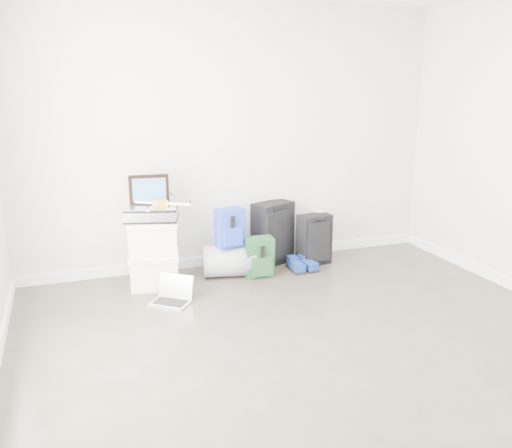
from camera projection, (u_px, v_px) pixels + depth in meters
name	position (u px, v px, depth m)	size (l,w,h in m)	color
ground	(346.00, 374.00, 3.69)	(5.00, 5.00, 0.00)	#372E28
room_envelope	(357.00, 118.00, 3.26)	(4.52, 5.02, 2.71)	silver
boxes_stack	(154.00, 253.00, 5.18)	(0.53, 0.46, 0.66)	silver
briefcase	(152.00, 213.00, 5.07)	(0.47, 0.35, 0.14)	#B2B2B7
painting	(149.00, 189.00, 5.11)	(0.37, 0.06, 0.28)	black
drone	(160.00, 203.00, 5.06)	(0.53, 0.53, 0.05)	gold
duffel_bag	(230.00, 261.00, 5.49)	(0.32, 0.32, 0.52)	gray
blue_backpack	(230.00, 228.00, 5.38)	(0.30, 0.25, 0.39)	#1B26B1
large_suitcase	(273.00, 233.00, 5.85)	(0.50, 0.42, 0.67)	black
green_backpack	(259.00, 258.00, 5.48)	(0.30, 0.22, 0.41)	#143819
carry_on	(314.00, 239.00, 5.83)	(0.37, 0.27, 0.54)	black
shoes	(302.00, 265.00, 5.70)	(0.27, 0.31, 0.10)	black
rolled_rug	(319.00, 234.00, 6.02)	(0.18, 0.18, 0.55)	tan
laptop	(173.00, 296.00, 4.87)	(0.41, 0.40, 0.24)	silver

